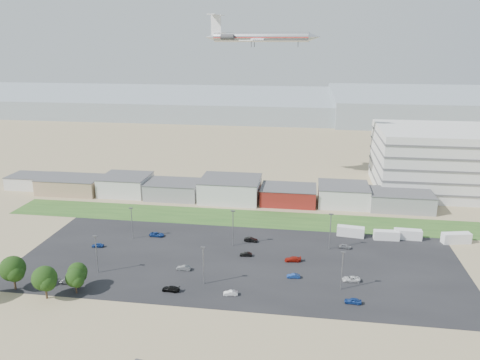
% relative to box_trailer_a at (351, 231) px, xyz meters
% --- Properties ---
extents(ground, '(700.00, 700.00, 0.00)m').
position_rel_box_trailer_a_xyz_m(ground, '(-36.57, -41.79, -1.53)').
color(ground, '#8F7B5B').
rests_on(ground, ground).
extents(parking_lot, '(120.00, 50.00, 0.01)m').
position_rel_box_trailer_a_xyz_m(parking_lot, '(-31.57, -21.79, -1.53)').
color(parking_lot, black).
rests_on(parking_lot, ground).
extents(grass_strip, '(160.00, 16.00, 0.02)m').
position_rel_box_trailer_a_xyz_m(grass_strip, '(-36.57, 10.21, -1.52)').
color(grass_strip, '#29531F').
rests_on(grass_strip, ground).
extents(hills_backdrop, '(700.00, 200.00, 9.00)m').
position_rel_box_trailer_a_xyz_m(hills_backdrop, '(3.43, 273.21, 2.97)').
color(hills_backdrop, gray).
rests_on(hills_backdrop, ground).
extents(building_row, '(170.00, 20.00, 8.00)m').
position_rel_box_trailer_a_xyz_m(building_row, '(-53.57, 29.21, 2.47)').
color(building_row, silver).
rests_on(building_row, ground).
extents(box_trailer_a, '(8.43, 3.54, 3.07)m').
position_rel_box_trailer_a_xyz_m(box_trailer_a, '(0.00, 0.00, 0.00)').
color(box_trailer_a, silver).
rests_on(box_trailer_a, ground).
extents(box_trailer_b, '(7.57, 2.56, 2.82)m').
position_rel_box_trailer_a_xyz_m(box_trailer_b, '(10.54, -1.10, -0.13)').
color(box_trailer_b, silver).
rests_on(box_trailer_b, ground).
extents(box_trailer_c, '(8.14, 2.78, 3.02)m').
position_rel_box_trailer_a_xyz_m(box_trailer_c, '(17.04, 0.34, -0.02)').
color(box_trailer_c, silver).
rests_on(box_trailer_c, ground).
extents(box_trailer_d, '(8.75, 4.39, 3.14)m').
position_rel_box_trailer_a_xyz_m(box_trailer_d, '(30.72, -0.60, 0.04)').
color(box_trailer_d, silver).
rests_on(box_trailer_d, ground).
extents(tree_left, '(6.49, 6.49, 9.74)m').
position_rel_box_trailer_a_xyz_m(tree_left, '(-82.82, -45.14, 3.33)').
color(tree_left, black).
rests_on(tree_left, ground).
extents(tree_mid, '(6.13, 6.13, 9.20)m').
position_rel_box_trailer_a_xyz_m(tree_mid, '(-73.04, -47.89, 3.06)').
color(tree_mid, black).
rests_on(tree_mid, ground).
extents(tree_right, '(5.03, 5.03, 7.54)m').
position_rel_box_trailer_a_xyz_m(tree_right, '(-67.86, -42.28, 2.24)').
color(tree_right, black).
rests_on(tree_right, ground).
extents(tree_near, '(4.76, 4.76, 7.15)m').
position_rel_box_trailer_a_xyz_m(tree_near, '(-67.30, -44.65, 2.04)').
color(tree_near, black).
rests_on(tree_near, ground).
extents(lightpole_front_l, '(1.21, 0.50, 10.28)m').
position_rel_box_trailer_a_xyz_m(lightpole_front_l, '(-66.72, -34.00, 3.60)').
color(lightpole_front_l, slate).
rests_on(lightpole_front_l, ground).
extents(lightpole_front_m, '(1.17, 0.49, 9.92)m').
position_rel_box_trailer_a_xyz_m(lightpole_front_m, '(-38.20, -35.71, 3.42)').
color(lightpole_front_m, slate).
rests_on(lightpole_front_m, ground).
extents(lightpole_front_r, '(1.17, 0.49, 9.91)m').
position_rel_box_trailer_a_xyz_m(lightpole_front_r, '(-4.73, -33.45, 3.42)').
color(lightpole_front_r, slate).
rests_on(lightpole_front_r, ground).
extents(lightpole_back_l, '(1.16, 0.48, 9.89)m').
position_rel_box_trailer_a_xyz_m(lightpole_back_l, '(-65.81, -11.62, 3.41)').
color(lightpole_back_l, slate).
rests_on(lightpole_back_l, ground).
extents(lightpole_back_m, '(1.28, 0.53, 10.91)m').
position_rel_box_trailer_a_xyz_m(lightpole_back_m, '(-34.71, -12.23, 3.92)').
color(lightpole_back_m, slate).
rests_on(lightpole_back_m, ground).
extents(lightpole_back_r, '(1.27, 0.53, 10.81)m').
position_rel_box_trailer_a_xyz_m(lightpole_back_r, '(-6.75, -10.42, 3.87)').
color(lightpole_back_r, slate).
rests_on(lightpole_back_r, ground).
extents(airliner, '(50.12, 38.29, 13.45)m').
position_rel_box_trailer_a_xyz_m(airliner, '(-33.69, 47.72, 57.78)').
color(airliner, silver).
extents(parked_car_0, '(4.60, 2.45, 1.23)m').
position_rel_box_trailer_a_xyz_m(parked_car_0, '(-1.98, -28.99, -0.92)').
color(parked_car_0, silver).
rests_on(parked_car_0, ground).
extents(parked_car_1, '(3.48, 1.49, 1.12)m').
position_rel_box_trailer_a_xyz_m(parked_car_1, '(-16.34, -29.43, -0.98)').
color(parked_car_1, navy).
rests_on(parked_car_1, ground).
extents(parked_car_2, '(3.93, 1.77, 1.31)m').
position_rel_box_trailer_a_xyz_m(parked_car_2, '(-2.36, -39.52, -0.88)').
color(parked_car_2, navy).
rests_on(parked_car_2, ground).
extents(parked_car_3, '(4.44, 2.04, 1.26)m').
position_rel_box_trailer_a_xyz_m(parked_car_3, '(-45.29, -40.40, -0.91)').
color(parked_car_3, black).
rests_on(parked_car_3, ground).
extents(parked_car_4, '(3.80, 1.37, 1.25)m').
position_rel_box_trailer_a_xyz_m(parked_car_4, '(-45.05, -29.39, -0.91)').
color(parked_car_4, '#595B5E').
rests_on(parked_car_4, ground).
extents(parked_car_5, '(3.60, 1.76, 1.18)m').
position_rel_box_trailer_a_xyz_m(parked_car_5, '(-73.69, -19.22, -0.94)').
color(parked_car_5, navy).
rests_on(parked_car_5, ground).
extents(parked_car_7, '(3.53, 1.51, 1.13)m').
position_rel_box_trailer_a_xyz_m(parked_car_7, '(-30.02, -18.79, -0.97)').
color(parked_car_7, black).
rests_on(parked_car_7, ground).
extents(parked_car_8, '(3.82, 1.85, 1.26)m').
position_rel_box_trailer_a_xyz_m(parked_car_8, '(-2.26, -9.37, -0.91)').
color(parked_car_8, '#A5A5AA').
rests_on(parked_car_8, ground).
extents(parked_car_9, '(4.54, 2.13, 1.26)m').
position_rel_box_trailer_a_xyz_m(parked_car_9, '(-59.07, -9.09, -0.91)').
color(parked_car_9, navy).
rests_on(parked_car_9, ground).
extents(parked_car_10, '(4.51, 2.21, 1.26)m').
position_rel_box_trailer_a_xyz_m(parked_car_10, '(-71.52, -40.59, -0.90)').
color(parked_car_10, '#595B5E').
rests_on(parked_car_10, ground).
extents(parked_car_11, '(4.09, 1.67, 1.32)m').
position_rel_box_trailer_a_xyz_m(parked_car_11, '(-29.88, -8.84, -0.87)').
color(parked_car_11, black).
rests_on(parked_car_11, ground).
extents(parked_car_12, '(4.68, 2.40, 1.30)m').
position_rel_box_trailer_a_xyz_m(parked_car_12, '(-16.89, -20.07, -0.89)').
color(parked_car_12, maroon).
rests_on(parked_car_12, ground).
extents(parked_car_13, '(3.56, 1.65, 1.13)m').
position_rel_box_trailer_a_xyz_m(parked_car_13, '(-30.73, -40.08, -0.97)').
color(parked_car_13, silver).
rests_on(parked_car_13, ground).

